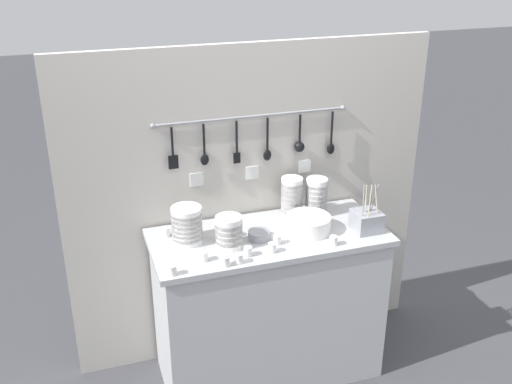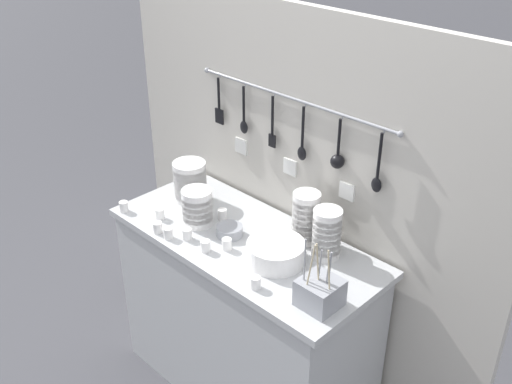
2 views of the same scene
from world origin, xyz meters
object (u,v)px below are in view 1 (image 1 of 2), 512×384
at_px(cup_beside_plates, 248,251).
at_px(cup_mid_row, 277,240).
at_px(bowl_stack_tall_left, 229,232).
at_px(steel_mixing_bowl, 259,235).
at_px(cup_back_right, 204,256).
at_px(cup_front_right, 166,232).
at_px(bowl_stack_wide_centre, 187,225).
at_px(bowl_stack_back_corner, 316,197).
at_px(cup_front_left, 233,232).
at_px(cup_edge_far, 172,270).
at_px(cup_back_left, 225,261).
at_px(cup_edge_near, 333,241).
at_px(bowl_stack_nested_right, 292,197).
at_px(cutlery_caddy, 367,221).
at_px(cup_by_caddy, 272,248).
at_px(plate_stack, 308,224).
at_px(cup_centre, 239,258).

relative_size(cup_beside_plates, cup_mid_row, 1.00).
xyz_separation_m(bowl_stack_tall_left, steel_mixing_bowl, (0.16, 0.03, -0.06)).
distance_m(cup_back_right, cup_front_right, 0.32).
distance_m(bowl_stack_wide_centre, bowl_stack_back_corner, 0.73).
bearing_deg(cup_front_left, bowl_stack_back_corner, 11.46).
distance_m(cup_edge_far, cup_beside_plates, 0.38).
bearing_deg(cup_back_left, bowl_stack_back_corner, 30.95).
relative_size(cup_edge_near, cup_mid_row, 1.00).
xyz_separation_m(cup_edge_far, cup_back_right, (0.16, 0.08, 0.00)).
height_order(cup_back_right, cup_beside_plates, same).
relative_size(bowl_stack_nested_right, steel_mixing_bowl, 1.97).
xyz_separation_m(cup_front_left, cup_mid_row, (0.18, -0.14, 0.00)).
distance_m(cutlery_caddy, cup_mid_row, 0.48).
distance_m(bowl_stack_tall_left, cup_by_caddy, 0.22).
xyz_separation_m(cup_edge_near, cup_edge_far, (-0.80, -0.02, 0.00)).
distance_m(bowl_stack_wide_centre, cup_back_right, 0.22).
xyz_separation_m(steel_mixing_bowl, cutlery_caddy, (0.55, -0.08, 0.03)).
height_order(steel_mixing_bowl, cup_beside_plates, cup_beside_plates).
distance_m(plate_stack, cup_front_right, 0.72).
bearing_deg(bowl_stack_tall_left, cup_by_caddy, -32.47).
height_order(cup_mid_row, cup_by_caddy, same).
distance_m(bowl_stack_nested_right, cup_back_left, 0.62).
relative_size(plate_stack, cup_mid_row, 4.78).
bearing_deg(steel_mixing_bowl, plate_stack, 0.12).
distance_m(cup_back_left, cup_centre, 0.07).
xyz_separation_m(bowl_stack_nested_right, cup_front_left, (-0.36, -0.13, -0.09)).
height_order(plate_stack, cup_edge_far, plate_stack).
distance_m(cup_front_left, cup_beside_plates, 0.21).
relative_size(bowl_stack_wide_centre, cup_centre, 3.92).
height_order(bowl_stack_nested_right, cup_centre, bowl_stack_nested_right).
xyz_separation_m(cup_back_right, cup_by_caddy, (0.33, -0.02, 0.00)).
bearing_deg(steel_mixing_bowl, bowl_stack_back_corner, 23.76).
relative_size(plate_stack, steel_mixing_bowl, 2.06).
distance_m(bowl_stack_back_corner, cup_front_left, 0.51).
bearing_deg(bowl_stack_tall_left, bowl_stack_wide_centre, 148.27).
bearing_deg(cup_front_left, bowl_stack_nested_right, 19.46).
height_order(bowl_stack_tall_left, cup_front_right, bowl_stack_tall_left).
distance_m(cup_back_right, cup_centre, 0.16).
bearing_deg(cup_edge_far, cup_centre, 1.01).
bearing_deg(bowl_stack_back_corner, cup_back_right, -157.30).
bearing_deg(cutlery_caddy, cup_mid_row, 179.34).
bearing_deg(cup_by_caddy, bowl_stack_tall_left, 147.53).
height_order(plate_stack, cup_front_left, plate_stack).
bearing_deg(cutlery_caddy, cup_edge_near, -158.11).
bearing_deg(cup_by_caddy, cup_front_left, 121.73).
height_order(cup_back_left, cup_back_right, same).
xyz_separation_m(cup_centre, cup_mid_row, (0.23, 0.12, 0.00)).
height_order(cup_edge_far, cup_back_right, same).
height_order(steel_mixing_bowl, cup_back_left, cup_back_left).
bearing_deg(cup_edge_far, plate_stack, 15.04).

